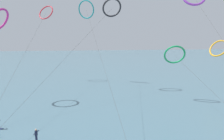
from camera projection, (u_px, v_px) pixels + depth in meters
name	position (u px, v px, depth m)	size (l,w,h in m)	color
sea_water	(85.00, 61.00, 108.47)	(400.00, 200.00, 0.08)	slate
surfer_ivory	(36.00, 137.00, 23.71)	(1.40, 0.64, 1.70)	silver
kite_amber	(219.00, 48.00, 49.34)	(3.96, 38.28, 11.64)	orange
kite_teal	(86.00, 10.00, 53.88)	(4.51, 46.93, 21.73)	teal
kite_crimson	(46.00, 13.00, 56.00)	(5.05, 48.53, 20.84)	red
kite_charcoal	(112.00, 8.00, 45.91)	(20.74, 20.25, 20.61)	black
kite_emerald	(175.00, 55.00, 38.54)	(4.35, 27.47, 10.73)	#199351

